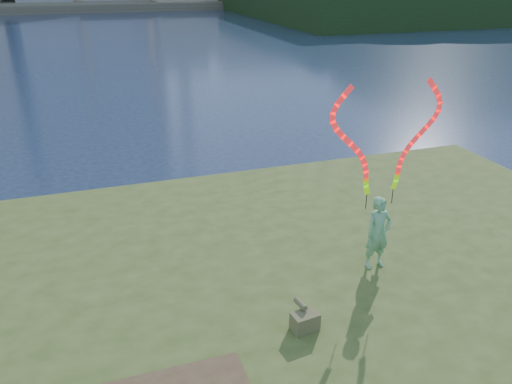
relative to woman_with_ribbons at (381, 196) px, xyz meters
name	(u,v)px	position (x,y,z in m)	size (l,w,h in m)	color
ground	(242,319)	(-2.61, 0.21, -2.26)	(320.00, 320.00, 0.00)	#18253E
far_shore	(89,1)	(-2.61, 95.21, -1.66)	(320.00, 40.00, 1.20)	#494436
wooded_hill	(491,10)	(56.96, 60.17, -2.10)	(78.00, 50.00, 63.00)	black
woman_with_ribbons	(381,196)	(0.00, 0.00, 0.00)	(1.97, 0.38, 3.85)	#177F23
canvas_bag	(305,320)	(-2.03, -1.30, -1.29)	(0.45, 0.51, 0.40)	brown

